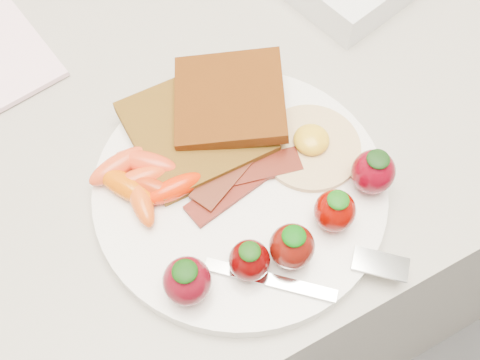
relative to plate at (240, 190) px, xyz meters
name	(u,v)px	position (x,y,z in m)	size (l,w,h in m)	color
counter	(213,241)	(0.03, 0.15, -0.46)	(2.00, 0.60, 0.90)	gray
plate	(240,190)	(0.00, 0.00, 0.00)	(0.27, 0.27, 0.02)	white
toast_lower	(195,128)	(-0.01, 0.07, 0.02)	(0.12, 0.12, 0.01)	#362008
toast_upper	(230,99)	(0.03, 0.08, 0.03)	(0.10, 0.10, 0.01)	#3A1508
fried_egg	(311,145)	(0.08, 0.00, 0.01)	(0.10, 0.10, 0.02)	beige
bacon_strips	(239,174)	(0.00, 0.01, 0.01)	(0.12, 0.07, 0.01)	#420A0A
baby_carrots	(141,180)	(-0.08, 0.04, 0.02)	(0.10, 0.09, 0.02)	#E44316
strawberries	(289,232)	(0.01, -0.07, 0.03)	(0.23, 0.07, 0.05)	#5A0612
fork	(321,273)	(0.02, -0.11, 0.01)	(0.16, 0.10, 0.00)	silver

